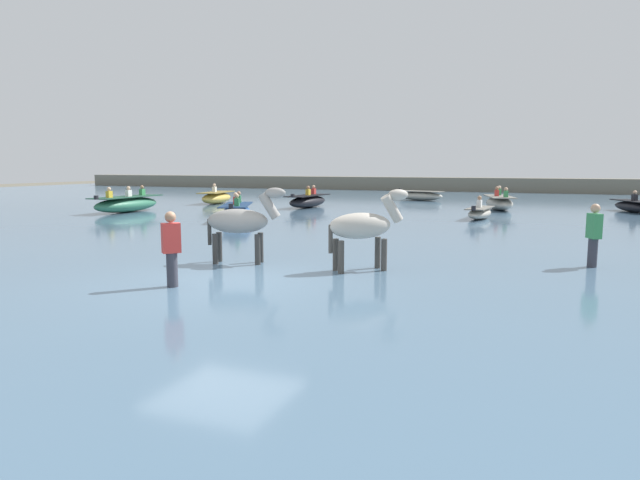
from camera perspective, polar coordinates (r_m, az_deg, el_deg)
ground_plane at (r=10.88m, az=-9.79°, el=-5.53°), size 120.00×120.00×0.00m
water_surface at (r=19.94m, az=5.47°, el=0.89°), size 90.00×90.00×0.25m
horse_lead_grey at (r=12.69m, az=-8.03°, el=1.70°), size 1.80×0.84×1.96m
horse_trailing_pinto at (r=11.72m, az=4.44°, el=1.23°), size 1.57×1.39×1.95m
boat_far_inshore at (r=27.98m, az=-19.03°, el=3.47°), size 1.35×4.12×1.22m
boat_distant_west at (r=32.94m, az=-10.47°, el=4.26°), size 1.74×3.51×1.15m
boat_near_starboard at (r=22.79m, az=-8.49°, el=2.84°), size 2.39×3.62×1.12m
boat_near_port at (r=30.31m, az=29.30°, el=3.01°), size 1.99×3.12×1.02m
boat_distant_east at (r=29.32m, az=-1.25°, el=3.97°), size 1.28×3.61×1.13m
boat_far_offshore at (r=24.03m, az=15.91°, el=2.67°), size 1.01×2.60×0.95m
boat_mid_channel at (r=35.76m, az=10.16°, el=4.45°), size 3.07×1.60×0.73m
boat_mid_outer at (r=29.32m, az=17.75°, el=3.64°), size 1.97×3.76×1.15m
person_wading_close at (r=13.49m, az=26.02°, el=0.10°), size 0.32×0.38×1.63m
person_wading_mid at (r=10.49m, az=-14.84°, el=-1.33°), size 0.36×0.37×1.63m
far_shoreline at (r=49.16m, az=15.47°, el=5.31°), size 80.00×2.40×1.40m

